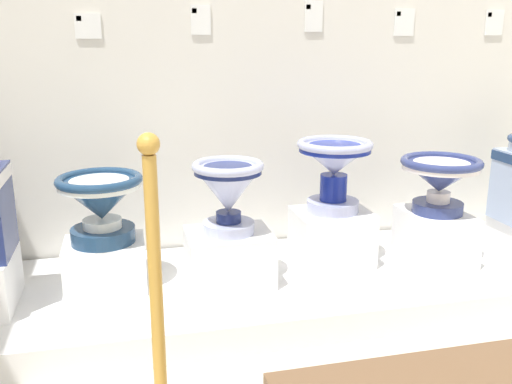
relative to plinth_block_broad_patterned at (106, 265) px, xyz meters
The scene contains 15 objects.
display_platform 0.86m from the plinth_block_broad_patterned, ahead, with size 3.33×0.95×0.14m, color white.
plinth_block_broad_patterned is the anchor object (origin of this frame).
antique_toilet_broad_patterned 0.31m from the plinth_block_broad_patterned, ahead, with size 0.38×0.38×0.31m.
plinth_block_central_ornate 0.57m from the plinth_block_broad_patterned, ahead, with size 0.39×0.31×0.25m, color white.
antique_toilet_central_ornate 0.67m from the plinth_block_broad_patterned, ahead, with size 0.33×0.33×0.34m.
plinth_block_squat_floral 1.12m from the plinth_block_broad_patterned, ahead, with size 0.38×0.30×0.28m, color white.
antique_toilet_squat_floral 1.19m from the plinth_block_broad_patterned, ahead, with size 0.37×0.37×0.36m.
plinth_block_slender_white 1.65m from the plinth_block_broad_patterned, ahead, with size 0.30×0.38×0.26m, color white.
antique_toilet_slender_white 1.69m from the plinth_block_broad_patterned, ahead, with size 0.40×0.40×0.28m.
info_placard_second 1.16m from the plinth_block_broad_patterned, 92.49° to the left, with size 0.12×0.01×0.12m.
info_placard_third 1.30m from the plinth_block_broad_patterned, 40.20° to the left, with size 0.10×0.01×0.15m.
info_placard_fourth 1.66m from the plinth_block_broad_patterned, 21.63° to the left, with size 0.10×0.01×0.16m.
info_placard_fifth 2.04m from the plinth_block_broad_patterned, 15.14° to the left, with size 0.12×0.01×0.15m.
info_placard_sixth 2.52m from the plinth_block_broad_patterned, 11.41° to the left, with size 0.11×0.01×0.14m.
stanchion_post_near_left 0.99m from the plinth_block_broad_patterned, 79.48° to the right, with size 0.27×0.27×1.01m.
Camera 1 is at (1.28, 0.19, 1.25)m, focal length 39.24 mm.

